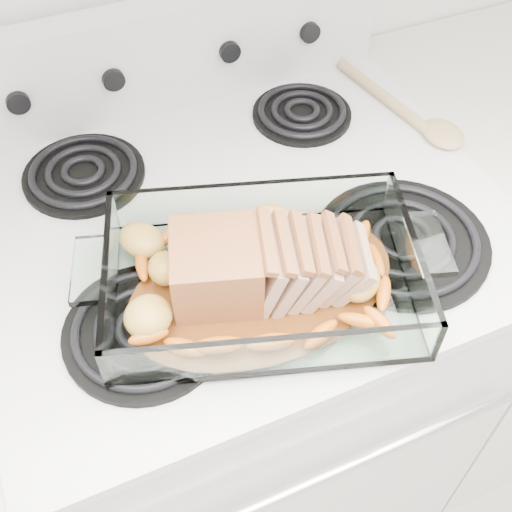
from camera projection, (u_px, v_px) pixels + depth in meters
name	position (u px, v px, depth m)	size (l,w,h in m)	color
electric_range	(241.00, 364.00, 1.31)	(0.78, 0.70, 1.12)	silver
counter_right	(504.00, 268.00, 1.49)	(0.58, 0.68, 0.93)	white
baking_dish	(262.00, 281.00, 0.83)	(0.40, 0.26, 0.08)	white
pork_roast	(251.00, 269.00, 0.81)	(0.25, 0.11, 0.09)	#965631
roast_vegetables	(248.00, 258.00, 0.85)	(0.35, 0.19, 0.04)	#C85B0F
wooden_spoon	(416.00, 117.00, 1.09)	(0.10, 0.29, 0.02)	tan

